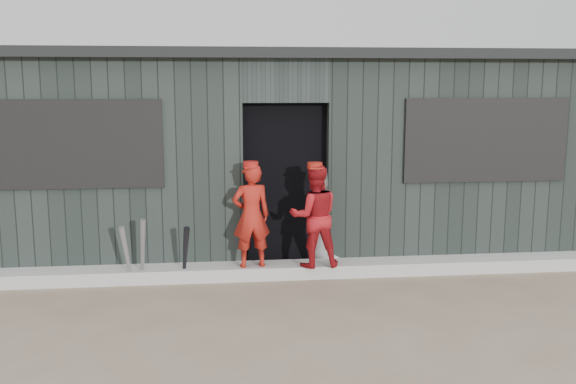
{
  "coord_description": "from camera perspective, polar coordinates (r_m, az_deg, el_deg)",
  "views": [
    {
      "loc": [
        -0.78,
        -5.35,
        2.23
      ],
      "look_at": [
        0.0,
        1.8,
        1.0
      ],
      "focal_mm": 40.0,
      "sensor_mm": 36.0,
      "label": 1
    }
  ],
  "objects": [
    {
      "name": "bat_left",
      "position": [
        7.3,
        -12.8,
        -5.18
      ],
      "size": [
        0.14,
        0.25,
        0.77
      ],
      "primitive_type": "cone",
      "rotation": [
        0.22,
        0.0,
        0.32
      ],
      "color": "gray",
      "rests_on": "ground"
    },
    {
      "name": "bat_right",
      "position": [
        7.29,
        -9.13,
        -5.46
      ],
      "size": [
        0.15,
        0.31,
        0.67
      ],
      "primitive_type": "cone",
      "rotation": [
        0.35,
        0.0,
        0.27
      ],
      "color": "black",
      "rests_on": "ground"
    },
    {
      "name": "dugout",
      "position": [
        8.93,
        -1.18,
        3.65
      ],
      "size": [
        8.3,
        3.3,
        2.62
      ],
      "color": "black",
      "rests_on": "ground"
    },
    {
      "name": "player_red_left",
      "position": [
        7.26,
        -3.29,
        -2.12
      ],
      "size": [
        0.47,
        0.35,
        1.19
      ],
      "primitive_type": "imported",
      "rotation": [
        0.0,
        0.0,
        3.31
      ],
      "color": "#A41D14",
      "rests_on": "curb"
    },
    {
      "name": "player_red_right",
      "position": [
        7.27,
        2.36,
        -2.14
      ],
      "size": [
        0.59,
        0.47,
        1.17
      ],
      "primitive_type": "imported",
      "rotation": [
        0.0,
        0.0,
        3.19
      ],
      "color": "#A3141A",
      "rests_on": "curb"
    },
    {
      "name": "bat_mid",
      "position": [
        7.3,
        -14.13,
        -5.5
      ],
      "size": [
        0.15,
        0.26,
        0.7
      ],
      "primitive_type": "cone",
      "rotation": [
        0.26,
        0.0,
        -0.36
      ],
      "color": "gray",
      "rests_on": "ground"
    },
    {
      "name": "player_grey_back",
      "position": [
        7.8,
        3.79,
        -2.4
      ],
      "size": [
        0.66,
        0.52,
        1.19
      ],
      "primitive_type": "imported",
      "rotation": [
        0.0,
        0.0,
        2.87
      ],
      "color": "#A3A3A3",
      "rests_on": "ground"
    },
    {
      "name": "ground",
      "position": [
        5.85,
        1.95,
        -12.73
      ],
      "size": [
        80.0,
        80.0,
        0.0
      ],
      "primitive_type": "plane",
      "color": "#746150",
      "rests_on": "ground"
    },
    {
      "name": "curb",
      "position": [
        7.52,
        -0.02,
        -6.93
      ],
      "size": [
        8.0,
        0.36,
        0.15
      ],
      "primitive_type": "cube",
      "color": "#A9A9A4",
      "rests_on": "ground"
    }
  ]
}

